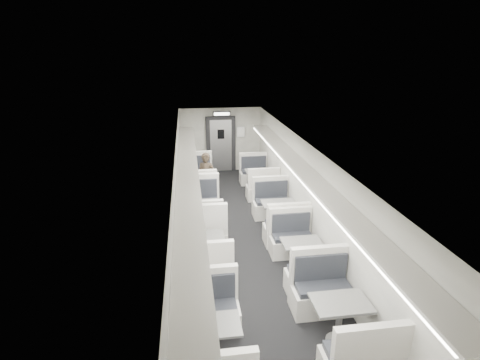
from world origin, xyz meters
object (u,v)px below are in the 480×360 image
object	(u,v)px
booth_left_a	(197,184)
booth_right_d	(339,321)
booth_right_b	(278,215)
exit_sign	(222,114)
booth_left_d	(213,343)
booth_left_b	(201,218)
booth_left_c	(204,251)
vestibule_door	(221,145)
passenger	(206,178)
booth_right_c	(301,256)
booth_right_a	(258,180)

from	to	relation	value
booth_left_a	booth_right_d	world-z (taller)	booth_left_a
booth_right_b	exit_sign	world-z (taller)	exit_sign
booth_left_d	booth_right_b	world-z (taller)	booth_right_b
booth_left_b	booth_left_c	bearing A→B (deg)	-90.00
booth_left_b	vestibule_door	bearing A→B (deg)	78.75
booth_left_b	booth_left_d	size ratio (longest dim) A/B	1.15
booth_left_b	passenger	world-z (taller)	passenger
booth_left_a	booth_right_d	size ratio (longest dim) A/B	1.03
booth_left_b	passenger	size ratio (longest dim) A/B	1.51
booth_right_b	booth_right_d	bearing A→B (deg)	-90.00
booth_right_d	passenger	world-z (taller)	passenger
booth_left_b	booth_right_c	size ratio (longest dim) A/B	1.15
booth_left_a	booth_left_c	xyz separation A→B (m)	(0.00, -4.14, -0.02)
booth_left_d	passenger	bearing A→B (deg)	87.52
booth_right_c	vestibule_door	xyz separation A→B (m)	(-1.00, 7.07, 0.68)
booth_right_d	passenger	xyz separation A→B (m)	(-1.73, 6.13, 0.38)
booth_right_b	exit_sign	bearing A→B (deg)	102.35
booth_right_a	booth_right_b	bearing A→B (deg)	-90.00
booth_right_d	passenger	bearing A→B (deg)	105.73
booth_right_b	passenger	distance (m)	2.75
booth_left_c	vestibule_door	world-z (taller)	vestibule_door
booth_right_d	passenger	distance (m)	6.38
vestibule_door	booth_right_a	bearing A→B (deg)	-66.06
booth_right_b	passenger	xyz separation A→B (m)	(-1.73, 2.10, 0.39)
booth_left_d	exit_sign	bearing A→B (deg)	83.49
booth_left_b	exit_sign	bearing A→B (deg)	77.57
booth_left_c	vestibule_door	distance (m)	6.72
booth_right_c	exit_sign	distance (m)	6.93
booth_right_b	exit_sign	distance (m)	5.05
booth_left_a	booth_right_a	xyz separation A→B (m)	(2.00, 0.21, -0.05)
booth_left_b	booth_right_c	xyz separation A→B (m)	(2.00, -2.05, -0.06)
booth_right_a	booth_right_c	distance (m)	4.82
booth_left_c	booth_right_d	bearing A→B (deg)	-51.14
booth_right_a	passenger	distance (m)	1.91
booth_right_b	booth_right_c	distance (m)	2.02
booth_left_c	exit_sign	bearing A→B (deg)	80.73
booth_left_a	booth_left_b	world-z (taller)	booth_left_b
booth_left_b	booth_right_a	distance (m)	3.42
booth_left_a	booth_right_d	bearing A→B (deg)	-73.21
booth_right_d	exit_sign	size ratio (longest dim) A/B	3.50
booth_left_c	booth_left_b	bearing A→B (deg)	90.00
booth_left_a	booth_left_d	xyz separation A→B (m)	(0.00, -6.78, -0.04)
booth_right_a	booth_right_b	xyz separation A→B (m)	(0.00, -2.80, 0.02)
booth_left_b	vestibule_door	size ratio (longest dim) A/B	1.10
booth_right_a	booth_right_c	size ratio (longest dim) A/B	0.99
booth_left_a	passenger	xyz separation A→B (m)	(0.27, -0.49, 0.37)
booth_left_c	passenger	size ratio (longest dim) A/B	1.38
booth_right_a	booth_right_b	distance (m)	2.80
booth_right_d	passenger	size ratio (longest dim) A/B	1.41
booth_left_c	booth_right_a	world-z (taller)	booth_left_c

